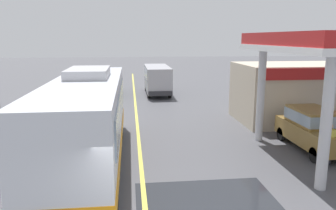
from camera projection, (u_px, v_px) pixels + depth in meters
ground at (135, 100)px, 26.55m from camera, size 120.00×120.00×0.00m
lane_divider_stripe at (136, 114)px, 21.68m from camera, size 0.16×50.00×0.01m
wet_puddle_patch at (209, 205)px, 9.95m from camera, size 4.30×3.55×0.01m
coach_bus_main at (87, 122)px, 12.87m from camera, size 2.60×11.04×3.69m
gas_station_roadside at (318, 81)px, 17.67m from camera, size 9.10×11.95×5.10m
car_at_pump at (313, 127)px, 14.78m from camera, size 1.70×4.20×1.82m
minibus_opposing_lane at (157, 77)px, 29.28m from camera, size 2.04×6.13×2.44m
pedestrian_by_shop at (329, 141)px, 13.02m from camera, size 0.55×0.22×1.66m
car_trailing_behind_bus at (105, 83)px, 28.86m from camera, size 1.70×4.20×1.82m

